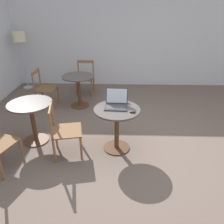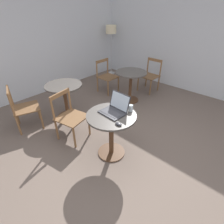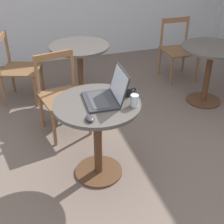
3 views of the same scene
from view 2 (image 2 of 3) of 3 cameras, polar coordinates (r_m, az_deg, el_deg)
The scene contains 15 objects.
ground_plane at distance 2.91m, azimuth 4.31°, elevation -14.50°, with size 16.00×16.00×0.00m, color #66564C.
wall_back at distance 4.77m, azimuth -28.97°, elevation 19.11°, with size 9.40×0.06×2.70m.
wall_side at distance 5.06m, azimuth 29.92°, elevation 19.41°, with size 0.06×9.40×2.70m.
cafe_table_near at distance 2.62m, azimuth -0.24°, elevation -4.42°, with size 0.73×0.73×0.74m.
cafe_table_mid at distance 4.29m, azimuth 6.14°, elevation 10.49°, with size 0.73×0.73×0.74m.
cafe_table_far at distance 3.70m, azimuth -15.20°, elevation 5.91°, with size 0.73×0.73×0.74m.
chair_near_back at distance 3.14m, azimuth -13.61°, elevation -1.39°, with size 0.54×0.54×0.86m.
chair_mid_back at distance 4.83m, azimuth -1.76°, elevation 11.59°, with size 0.46×0.46×0.86m.
chair_mid_right at distance 5.00m, azimuth 12.31°, elevation 11.60°, with size 0.47×0.47×0.86m.
chair_far_left at distance 3.69m, azimuth -26.93°, elevation 1.14°, with size 0.58×0.58×0.86m.
floor_lamp at distance 6.07m, azimuth -0.31°, elevation 24.58°, with size 0.33×0.33×1.54m.
laptop at distance 2.55m, azimuth 0.85°, elevation 0.98°, with size 0.34×0.37×0.26m.
mouse at distance 2.30m, azimuth 2.19°, elevation -3.96°, with size 0.06×0.10×0.03m.
mug at distance 2.71m, azimuth 3.10°, elevation 2.64°, with size 0.12×0.08×0.08m.
drinking_glass at distance 2.60m, azimuth 6.11°, elevation 1.31°, with size 0.07×0.07×0.10m.
Camera 2 is at (-1.63, -1.19, 2.10)m, focal length 28.00 mm.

